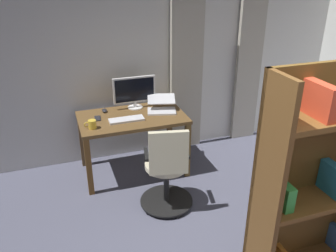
{
  "coord_description": "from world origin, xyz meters",
  "views": [
    {
      "loc": [
        1.06,
        1.06,
        2.35
      ],
      "look_at": [
        0.01,
        -2.0,
        0.84
      ],
      "focal_mm": 37.43,
      "sensor_mm": 36.0,
      "label": 1
    }
  ],
  "objects_px": {
    "office_chair": "(167,172)",
    "laptop": "(161,107)",
    "computer_keyboard": "(127,120)",
    "bookshelf": "(314,190)",
    "mug_tea": "(92,124)",
    "desk": "(132,124)",
    "cell_phone_face_up": "(98,118)",
    "computer_monitor": "(135,91)",
    "piano_keyboard": "(330,133)",
    "computer_mouse": "(105,110)"
  },
  "relations": [
    {
      "from": "office_chair",
      "to": "laptop",
      "type": "relative_size",
      "value": 2.35
    },
    {
      "from": "computer_keyboard",
      "to": "bookshelf",
      "type": "xyz_separation_m",
      "value": [
        -0.87,
        2.0,
        0.18
      ]
    },
    {
      "from": "office_chair",
      "to": "mug_tea",
      "type": "bearing_deg",
      "value": 146.72
    },
    {
      "from": "desk",
      "to": "cell_phone_face_up",
      "type": "relative_size",
      "value": 8.51
    },
    {
      "from": "computer_keyboard",
      "to": "laptop",
      "type": "height_order",
      "value": "laptop"
    },
    {
      "from": "mug_tea",
      "to": "computer_monitor",
      "type": "bearing_deg",
      "value": -143.61
    },
    {
      "from": "piano_keyboard",
      "to": "desk",
      "type": "bearing_deg",
      "value": -39.03
    },
    {
      "from": "desk",
      "to": "mug_tea",
      "type": "distance_m",
      "value": 0.54
    },
    {
      "from": "desk",
      "to": "computer_keyboard",
      "type": "distance_m",
      "value": 0.18
    },
    {
      "from": "mug_tea",
      "to": "computer_keyboard",
      "type": "bearing_deg",
      "value": -168.36
    },
    {
      "from": "desk",
      "to": "bookshelf",
      "type": "relative_size",
      "value": 0.68
    },
    {
      "from": "computer_keyboard",
      "to": "laptop",
      "type": "bearing_deg",
      "value": -162.1
    },
    {
      "from": "computer_keyboard",
      "to": "mug_tea",
      "type": "bearing_deg",
      "value": 11.64
    },
    {
      "from": "bookshelf",
      "to": "computer_mouse",
      "type": "bearing_deg",
      "value": -65.44
    },
    {
      "from": "laptop",
      "to": "computer_mouse",
      "type": "distance_m",
      "value": 0.68
    },
    {
      "from": "computer_keyboard",
      "to": "bookshelf",
      "type": "distance_m",
      "value": 2.19
    },
    {
      "from": "laptop",
      "to": "cell_phone_face_up",
      "type": "relative_size",
      "value": 2.83
    },
    {
      "from": "office_chair",
      "to": "bookshelf",
      "type": "xyz_separation_m",
      "value": [
        -0.64,
        1.27,
        0.49
      ]
    },
    {
      "from": "computer_keyboard",
      "to": "laptop",
      "type": "distance_m",
      "value": 0.49
    },
    {
      "from": "office_chair",
      "to": "mug_tea",
      "type": "relative_size",
      "value": 7.35
    },
    {
      "from": "computer_mouse",
      "to": "piano_keyboard",
      "type": "relative_size",
      "value": 0.09
    },
    {
      "from": "computer_monitor",
      "to": "bookshelf",
      "type": "bearing_deg",
      "value": 106.32
    },
    {
      "from": "office_chair",
      "to": "computer_keyboard",
      "type": "bearing_deg",
      "value": 120.32
    },
    {
      "from": "computer_keyboard",
      "to": "computer_mouse",
      "type": "relative_size",
      "value": 3.93
    },
    {
      "from": "laptop",
      "to": "computer_mouse",
      "type": "xyz_separation_m",
      "value": [
        0.66,
        -0.18,
        -0.03
      ]
    },
    {
      "from": "office_chair",
      "to": "laptop",
      "type": "xyz_separation_m",
      "value": [
        -0.23,
        -0.88,
        0.35
      ]
    },
    {
      "from": "computer_monitor",
      "to": "laptop",
      "type": "distance_m",
      "value": 0.38
    },
    {
      "from": "bookshelf",
      "to": "laptop",
      "type": "bearing_deg",
      "value": -79.18
    },
    {
      "from": "mug_tea",
      "to": "bookshelf",
      "type": "bearing_deg",
      "value": 123.51
    },
    {
      "from": "laptop",
      "to": "computer_keyboard",
      "type": "bearing_deg",
      "value": 33.59
    },
    {
      "from": "desk",
      "to": "cell_phone_face_up",
      "type": "bearing_deg",
      "value": -7.93
    },
    {
      "from": "computer_mouse",
      "to": "cell_phone_face_up",
      "type": "xyz_separation_m",
      "value": [
        0.11,
        0.18,
        -0.01
      ]
    },
    {
      "from": "desk",
      "to": "office_chair",
      "type": "relative_size",
      "value": 1.28
    },
    {
      "from": "computer_monitor",
      "to": "computer_mouse",
      "type": "height_order",
      "value": "computer_monitor"
    },
    {
      "from": "office_chair",
      "to": "bookshelf",
      "type": "relative_size",
      "value": 0.53
    },
    {
      "from": "computer_keyboard",
      "to": "cell_phone_face_up",
      "type": "distance_m",
      "value": 0.34
    },
    {
      "from": "computer_monitor",
      "to": "computer_mouse",
      "type": "relative_size",
      "value": 5.16
    },
    {
      "from": "computer_mouse",
      "to": "computer_keyboard",
      "type": "bearing_deg",
      "value": 119.86
    },
    {
      "from": "office_chair",
      "to": "mug_tea",
      "type": "height_order",
      "value": "office_chair"
    },
    {
      "from": "office_chair",
      "to": "mug_tea",
      "type": "xyz_separation_m",
      "value": [
        0.63,
        -0.64,
        0.34
      ]
    },
    {
      "from": "desk",
      "to": "computer_mouse",
      "type": "height_order",
      "value": "computer_mouse"
    },
    {
      "from": "office_chair",
      "to": "computer_monitor",
      "type": "xyz_separation_m",
      "value": [
        0.05,
        -1.07,
        0.51
      ]
    },
    {
      "from": "desk",
      "to": "piano_keyboard",
      "type": "bearing_deg",
      "value": 148.97
    },
    {
      "from": "office_chair",
      "to": "bookshelf",
      "type": "distance_m",
      "value": 1.5
    },
    {
      "from": "mug_tea",
      "to": "piano_keyboard",
      "type": "height_order",
      "value": "mug_tea"
    },
    {
      "from": "computer_mouse",
      "to": "bookshelf",
      "type": "distance_m",
      "value": 2.57
    },
    {
      "from": "laptop",
      "to": "piano_keyboard",
      "type": "xyz_separation_m",
      "value": [
        -1.47,
        1.16,
        -0.04
      ]
    },
    {
      "from": "laptop",
      "to": "mug_tea",
      "type": "height_order",
      "value": "laptop"
    },
    {
      "from": "laptop",
      "to": "bookshelf",
      "type": "bearing_deg",
      "value": 116.5
    },
    {
      "from": "office_chair",
      "to": "cell_phone_face_up",
      "type": "relative_size",
      "value": 6.65
    }
  ]
}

